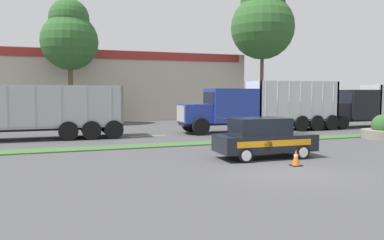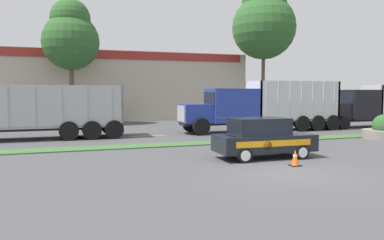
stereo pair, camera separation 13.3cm
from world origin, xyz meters
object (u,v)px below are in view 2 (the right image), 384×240
(dump_truck_trail, at_px, (371,107))
(rally_car, at_px, (263,138))
(traffic_cone, at_px, (295,158))
(dump_truck_lead, at_px, (250,109))
(stone_planter, at_px, (384,130))

(dump_truck_trail, relative_size, rally_car, 2.62)
(dump_truck_trail, height_order, traffic_cone, dump_truck_trail)
(dump_truck_lead, bearing_deg, rally_car, -114.46)
(rally_car, relative_size, traffic_cone, 6.71)
(dump_truck_trail, relative_size, traffic_cone, 17.59)
(traffic_cone, bearing_deg, dump_truck_trail, 38.20)
(stone_planter, bearing_deg, rally_car, -160.83)
(dump_truck_trail, distance_m, traffic_cone, 19.97)
(rally_car, bearing_deg, stone_planter, 19.17)
(dump_truck_lead, bearing_deg, traffic_cone, -109.47)
(dump_truck_lead, height_order, dump_truck_trail, dump_truck_lead)
(dump_truck_trail, relative_size, stone_planter, 4.59)
(rally_car, xyz_separation_m, traffic_cone, (0.31, -1.98, -0.57))
(dump_truck_trail, distance_m, stone_planter, 8.70)
(dump_truck_trail, bearing_deg, stone_planter, -129.25)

